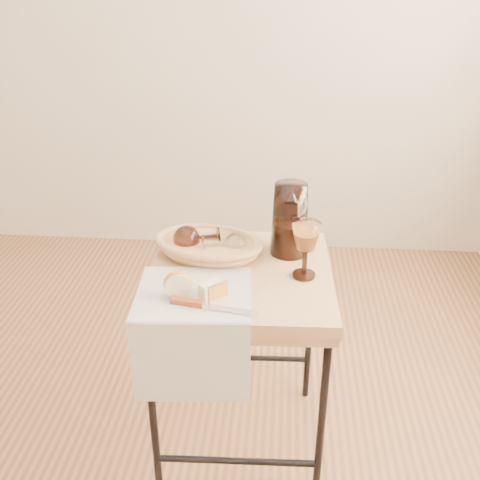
# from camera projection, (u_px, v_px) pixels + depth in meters

# --- Properties ---
(floor) EXTENTS (3.60, 3.60, 0.00)m
(floor) POSITION_uv_depth(u_px,v_px,m) (96.00, 479.00, 1.90)
(floor) COLOR brown
(floor) RESTS_ON ground
(wall_back) EXTENTS (3.60, 0.00, 2.70)m
(wall_back) POSITION_uv_depth(u_px,v_px,m) (173.00, 10.00, 2.89)
(wall_back) COLOR beige
(wall_back) RESTS_ON ground
(side_table) EXTENTS (0.59, 0.59, 0.72)m
(side_table) POSITION_uv_depth(u_px,v_px,m) (240.00, 363.00, 1.89)
(side_table) COLOR brown
(side_table) RESTS_ON floor
(tea_towel) EXTENTS (0.35, 0.32, 0.01)m
(tea_towel) POSITION_uv_depth(u_px,v_px,m) (194.00, 293.00, 1.61)
(tea_towel) COLOR silver
(tea_towel) RESTS_ON side_table
(bread_basket) EXTENTS (0.36, 0.28, 0.06)m
(bread_basket) POSITION_uv_depth(u_px,v_px,m) (208.00, 247.00, 1.82)
(bread_basket) COLOR olive
(bread_basket) RESTS_ON side_table
(goblet_lying_a) EXTENTS (0.16, 0.13, 0.09)m
(goblet_lying_a) POSITION_uv_depth(u_px,v_px,m) (200.00, 237.00, 1.82)
(goblet_lying_a) COLOR #472119
(goblet_lying_a) RESTS_ON bread_basket
(goblet_lying_b) EXTENTS (0.14, 0.11, 0.07)m
(goblet_lying_b) POSITION_uv_depth(u_px,v_px,m) (222.00, 245.00, 1.79)
(goblet_lying_b) COLOR white
(goblet_lying_b) RESTS_ON bread_basket
(pitcher) EXTENTS (0.17, 0.25, 0.28)m
(pitcher) POSITION_uv_depth(u_px,v_px,m) (290.00, 219.00, 1.79)
(pitcher) COLOR black
(pitcher) RESTS_ON side_table
(wine_goblet) EXTENTS (0.12, 0.12, 0.18)m
(wine_goblet) POSITION_uv_depth(u_px,v_px,m) (305.00, 250.00, 1.66)
(wine_goblet) COLOR white
(wine_goblet) RESTS_ON side_table
(apple_half) EXTENTS (0.09, 0.06, 0.08)m
(apple_half) POSITION_uv_depth(u_px,v_px,m) (178.00, 283.00, 1.58)
(apple_half) COLOR red
(apple_half) RESTS_ON tea_towel
(apple_wedge) EXTENTS (0.07, 0.07, 0.05)m
(apple_wedge) POSITION_uv_depth(u_px,v_px,m) (211.00, 290.00, 1.58)
(apple_wedge) COLOR #F6EDC2
(apple_wedge) RESTS_ON tea_towel
(table_knife) EXTENTS (0.24, 0.07, 0.02)m
(table_knife) POSITION_uv_depth(u_px,v_px,m) (210.00, 305.00, 1.54)
(table_knife) COLOR silver
(table_knife) RESTS_ON tea_towel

